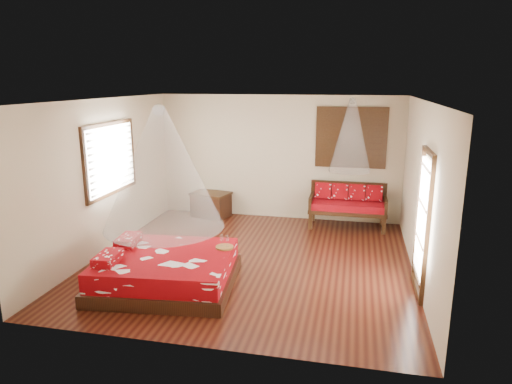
% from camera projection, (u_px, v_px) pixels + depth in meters
% --- Properties ---
extents(room, '(5.54, 5.54, 2.84)m').
position_uv_depth(room, '(251.00, 184.00, 7.74)').
color(room, black).
rests_on(room, ground).
extents(bed, '(2.23, 2.06, 0.64)m').
position_uv_depth(bed, '(166.00, 270.00, 7.08)').
color(bed, black).
rests_on(bed, floor).
extents(daybed, '(1.64, 0.73, 0.94)m').
position_uv_depth(daybed, '(348.00, 203.00, 9.87)').
color(daybed, black).
rests_on(daybed, floor).
extents(storage_chest, '(0.96, 0.79, 0.57)m').
position_uv_depth(storage_chest, '(211.00, 204.00, 10.65)').
color(storage_chest, black).
rests_on(storage_chest, floor).
extents(shutter_panel, '(1.52, 0.06, 1.32)m').
position_uv_depth(shutter_panel, '(351.00, 138.00, 9.87)').
color(shutter_panel, black).
rests_on(shutter_panel, wall_back).
extents(window_left, '(0.10, 1.74, 1.34)m').
position_uv_depth(window_left, '(111.00, 159.00, 8.42)').
color(window_left, black).
rests_on(window_left, wall_left).
extents(glazed_door, '(0.08, 1.02, 2.16)m').
position_uv_depth(glazed_door, '(422.00, 223.00, 6.69)').
color(glazed_door, black).
rests_on(glazed_door, floor).
extents(wine_tray, '(0.29, 0.29, 0.23)m').
position_uv_depth(wine_tray, '(225.00, 244.00, 7.28)').
color(wine_tray, brown).
rests_on(wine_tray, bed).
extents(mosquito_net_main, '(1.80, 1.80, 1.80)m').
position_uv_depth(mosquito_net_main, '(162.00, 169.00, 6.69)').
color(mosquito_net_main, silver).
rests_on(mosquito_net_main, ceiling).
extents(mosquito_net_daybed, '(0.86, 0.86, 1.50)m').
position_uv_depth(mosquito_net_daybed, '(351.00, 136.00, 9.40)').
color(mosquito_net_daybed, silver).
rests_on(mosquito_net_daybed, ceiling).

